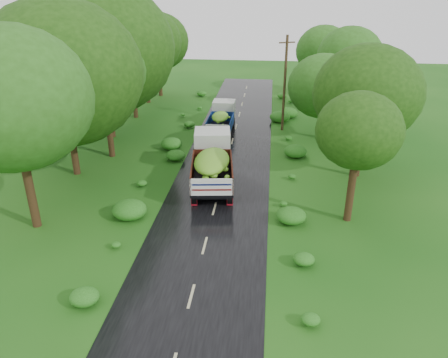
# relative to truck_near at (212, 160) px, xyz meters

# --- Properties ---
(ground) EXTENTS (120.00, 120.00, 0.00)m
(ground) POSITION_rel_truck_near_xyz_m (0.59, -11.58, -1.70)
(ground) COLOR #144B10
(ground) RESTS_ON ground
(road) EXTENTS (6.50, 80.00, 0.02)m
(road) POSITION_rel_truck_near_xyz_m (0.59, -6.58, -1.69)
(road) COLOR black
(road) RESTS_ON ground
(road_lines) EXTENTS (0.12, 69.60, 0.00)m
(road_lines) POSITION_rel_truck_near_xyz_m (0.59, -5.58, -1.68)
(road_lines) COLOR #BFB78C
(road_lines) RESTS_ON road
(truck_near) EXTENTS (3.38, 7.42, 3.01)m
(truck_near) POSITION_rel_truck_near_xyz_m (0.00, 0.00, 0.00)
(truck_near) COLOR black
(truck_near) RESTS_ON ground
(truck_far) EXTENTS (2.11, 5.80, 2.43)m
(truck_far) POSITION_rel_truck_near_xyz_m (-0.57, 10.71, -0.33)
(truck_far) COLOR black
(truck_far) RESTS_ON ground
(utility_pole) EXTENTS (1.38, 0.68, 8.34)m
(utility_pole) POSITION_rel_truck_near_xyz_m (4.84, 11.93, 2.59)
(utility_pole) COLOR #382616
(utility_pole) RESTS_ON ground
(trees_left) EXTENTS (5.68, 33.75, 9.63)m
(trees_left) POSITION_rel_truck_near_xyz_m (-9.54, 8.24, 5.02)
(trees_left) COLOR black
(trees_left) RESTS_ON ground
(trees_right) EXTENTS (6.44, 32.09, 7.54)m
(trees_right) POSITION_rel_truck_near_xyz_m (9.42, 10.70, 3.63)
(trees_right) COLOR black
(trees_right) RESTS_ON ground
(shrubs) EXTENTS (11.90, 44.00, 0.70)m
(shrubs) POSITION_rel_truck_near_xyz_m (0.59, 2.42, -1.35)
(shrubs) COLOR #1D5614
(shrubs) RESTS_ON ground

